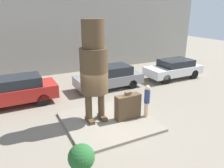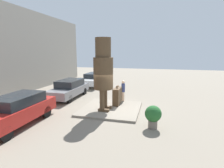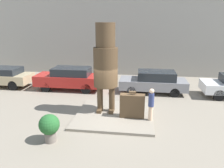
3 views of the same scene
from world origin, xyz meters
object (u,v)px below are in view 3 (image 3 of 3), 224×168
object	(u,v)px
tourist	(151,103)
planter_pot	(49,126)
giant_suitcase	(132,106)
parked_car_tan	(2,76)
parked_car_red	(70,78)
statue_figure	(106,61)
parked_car_grey	(154,81)

from	to	relation	value
tourist	planter_pot	bearing A→B (deg)	-150.33
giant_suitcase	parked_car_tan	size ratio (longest dim) A/B	0.30
giant_suitcase	planter_pot	size ratio (longest dim) A/B	1.15
giant_suitcase	planter_pot	xyz separation A→B (m)	(-3.25, -2.62, -0.03)
tourist	planter_pot	distance (m)	4.80
parked_car_red	planter_pot	bearing A→B (deg)	101.93
giant_suitcase	tourist	distance (m)	0.99
statue_figure	tourist	distance (m)	3.10
planter_pot	statue_figure	bearing A→B (deg)	60.67
parked_car_tan	planter_pot	world-z (taller)	parked_car_tan
tourist	planter_pot	size ratio (longest dim) A/B	1.35
parked_car_red	parked_car_grey	distance (m)	6.00
giant_suitcase	statue_figure	bearing A→B (deg)	157.49
parked_car_tan	giant_suitcase	bearing A→B (deg)	156.18
tourist	parked_car_tan	distance (m)	11.98
parked_car_grey	statue_figure	bearing A→B (deg)	55.50
parked_car_tan	parked_car_red	size ratio (longest dim) A/B	0.96
statue_figure	parked_car_grey	xyz separation A→B (m)	(2.70, 3.93, -2.04)
statue_figure	tourist	bearing A→B (deg)	-19.81
giant_suitcase	parked_car_grey	world-z (taller)	parked_car_grey
statue_figure	planter_pot	size ratio (longest dim) A/B	3.87
parked_car_red	planter_pot	world-z (taller)	parked_car_red
parked_car_tan	planter_pot	distance (m)	9.85
parked_car_tan	parked_car_grey	size ratio (longest dim) A/B	1.00
parked_car_red	planter_pot	distance (m)	7.17
statue_figure	parked_car_red	world-z (taller)	statue_figure
tourist	parked_car_red	distance (m)	7.31
tourist	parked_car_grey	size ratio (longest dim) A/B	0.36
parked_car_tan	parked_car_red	distance (m)	5.37
parked_car_red	parked_car_tan	bearing A→B (deg)	-0.68
statue_figure	giant_suitcase	size ratio (longest dim) A/B	3.35
parked_car_grey	giant_suitcase	bearing A→B (deg)	74.43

